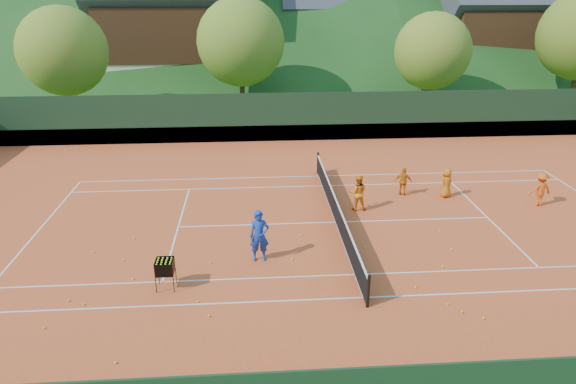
{
  "coord_description": "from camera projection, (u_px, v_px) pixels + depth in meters",
  "views": [
    {
      "loc": [
        -3.32,
        -18.84,
        9.04
      ],
      "look_at": [
        -1.97,
        0.0,
        1.41
      ],
      "focal_mm": 32.0,
      "sensor_mm": 36.0,
      "label": 1
    }
  ],
  "objects": [
    {
      "name": "tennis_ball_9",
      "position": [
        44.0,
        328.0,
        14.49
      ],
      "size": [
        0.07,
        0.07,
        0.07
      ],
      "primitive_type": "sphere",
      "color": "yellow",
      "rests_on": "clay_court"
    },
    {
      "name": "tennis_ball_8",
      "position": [
        364.0,
        247.0,
        18.95
      ],
      "size": [
        0.07,
        0.07,
        0.07
      ],
      "primitive_type": "sphere",
      "color": "yellow",
      "rests_on": "clay_court"
    },
    {
      "name": "tennis_ball_14",
      "position": [
        292.0,
        259.0,
        18.13
      ],
      "size": [
        0.07,
        0.07,
        0.07
      ],
      "primitive_type": "sphere",
      "color": "yellow",
      "rests_on": "clay_court"
    },
    {
      "name": "tennis_ball_5",
      "position": [
        209.0,
        316.0,
        15.02
      ],
      "size": [
        0.07,
        0.07,
        0.07
      ],
      "primitive_type": "sphere",
      "color": "yellow",
      "rests_on": "clay_court"
    },
    {
      "name": "perimeter_fence",
      "position": [
        337.0,
        194.0,
        20.56
      ],
      "size": [
        40.4,
        24.24,
        3.0
      ],
      "color": "black",
      "rests_on": "clay_court"
    },
    {
      "name": "tennis_ball_20",
      "position": [
        544.0,
        372.0,
        12.84
      ],
      "size": [
        0.07,
        0.07,
        0.07
      ],
      "primitive_type": "sphere",
      "color": "yellow",
      "rests_on": "clay_court"
    },
    {
      "name": "tennis_ball_2",
      "position": [
        439.0,
        231.0,
        20.21
      ],
      "size": [
        0.07,
        0.07,
        0.07
      ],
      "primitive_type": "sphere",
      "color": "yellow",
      "rests_on": "clay_court"
    },
    {
      "name": "tree_c",
      "position": [
        432.0,
        51.0,
        37.56
      ],
      "size": [
        5.6,
        5.6,
        7.35
      ],
      "color": "#3D2518",
      "rests_on": "ground"
    },
    {
      "name": "student_b",
      "position": [
        403.0,
        182.0,
        23.5
      ],
      "size": [
        0.84,
        0.58,
        1.33
      ],
      "primitive_type": "imported",
      "rotation": [
        0.0,
        0.0,
        2.77
      ],
      "color": "orange",
      "rests_on": "clay_court"
    },
    {
      "name": "tennis_ball_10",
      "position": [
        198.0,
        302.0,
        15.68
      ],
      "size": [
        0.07,
        0.07,
        0.07
      ],
      "primitive_type": "sphere",
      "color": "yellow",
      "rests_on": "clay_court"
    },
    {
      "name": "chalet_right",
      "position": [
        498.0,
        29.0,
        48.13
      ],
      "size": [
        11.5,
        8.82,
        11.91
      ],
      "color": "beige",
      "rests_on": "ground"
    },
    {
      "name": "tennis_ball_1",
      "position": [
        211.0,
        262.0,
        17.9
      ],
      "size": [
        0.07,
        0.07,
        0.07
      ],
      "primitive_type": "sphere",
      "color": "yellow",
      "rests_on": "clay_court"
    },
    {
      "name": "student_d",
      "position": [
        540.0,
        189.0,
        22.34
      ],
      "size": [
        1.04,
        0.67,
        1.53
      ],
      "primitive_type": "imported",
      "rotation": [
        0.0,
        0.0,
        3.25
      ],
      "color": "#EF5515",
      "rests_on": "clay_court"
    },
    {
      "name": "tennis_ball_13",
      "position": [
        116.0,
        363.0,
        13.14
      ],
      "size": [
        0.07,
        0.07,
        0.07
      ],
      "primitive_type": "sphere",
      "color": "yellow",
      "rests_on": "clay_court"
    },
    {
      "name": "tennis_ball_19",
      "position": [
        93.0,
        252.0,
        18.59
      ],
      "size": [
        0.07,
        0.07,
        0.07
      ],
      "primitive_type": "sphere",
      "color": "yellow",
      "rests_on": "clay_court"
    },
    {
      "name": "tennis_ball_7",
      "position": [
        300.0,
        235.0,
        19.85
      ],
      "size": [
        0.07,
        0.07,
        0.07
      ],
      "primitive_type": "sphere",
      "color": "yellow",
      "rests_on": "clay_court"
    },
    {
      "name": "tree_b",
      "position": [
        241.0,
        42.0,
        37.32
      ],
      "size": [
        6.4,
        6.4,
        8.4
      ],
      "color": "#402919",
      "rests_on": "ground"
    },
    {
      "name": "student_c",
      "position": [
        446.0,
        183.0,
        23.29
      ],
      "size": [
        0.78,
        0.67,
        1.36
      ],
      "primitive_type": "imported",
      "rotation": [
        0.0,
        0.0,
        3.57
      ],
      "color": "orange",
      "rests_on": "clay_court"
    },
    {
      "name": "tennis_ball_21",
      "position": [
        484.0,
        318.0,
        14.91
      ],
      "size": [
        0.07,
        0.07,
        0.07
      ],
      "primitive_type": "sphere",
      "color": "yellow",
      "rests_on": "clay_court"
    },
    {
      "name": "chalet_mid",
      "position": [
        343.0,
        29.0,
        51.0
      ],
      "size": [
        12.65,
        8.82,
        11.45
      ],
      "color": "beige",
      "rests_on": "ground"
    },
    {
      "name": "ball_hopper",
      "position": [
        165.0,
        267.0,
        16.19
      ],
      "size": [
        0.57,
        0.57,
        1.0
      ],
      "color": "black",
      "rests_on": "clay_court"
    },
    {
      "name": "tennis_ball_23",
      "position": [
        84.0,
        304.0,
        15.55
      ],
      "size": [
        0.07,
        0.07,
        0.07
      ],
      "primitive_type": "sphere",
      "color": "yellow",
      "rests_on": "clay_court"
    },
    {
      "name": "tennis_ball_15",
      "position": [
        452.0,
        249.0,
        18.81
      ],
      "size": [
        0.07,
        0.07,
        0.07
      ],
      "primitive_type": "sphere",
      "color": "yellow",
      "rests_on": "clay_court"
    },
    {
      "name": "tennis_ball_11",
      "position": [
        134.0,
        238.0,
        19.63
      ],
      "size": [
        0.07,
        0.07,
        0.07
      ],
      "primitive_type": "sphere",
      "color": "yellow",
      "rests_on": "clay_court"
    },
    {
      "name": "tennis_ball_16",
      "position": [
        133.0,
        279.0,
        16.89
      ],
      "size": [
        0.07,
        0.07,
        0.07
      ],
      "primitive_type": "sphere",
      "color": "yellow",
      "rests_on": "clay_court"
    },
    {
      "name": "tennis_ball_22",
      "position": [
        367.0,
        271.0,
        17.35
      ],
      "size": [
        0.07,
        0.07,
        0.07
      ],
      "primitive_type": "sphere",
      "color": "yellow",
      "rests_on": "clay_court"
    },
    {
      "name": "student_a",
      "position": [
        358.0,
        193.0,
        21.92
      ],
      "size": [
        0.83,
        0.68,
        1.58
      ],
      "primitive_type": "imported",
      "rotation": [
        0.0,
        0.0,
        3.04
      ],
      "color": "orange",
      "rests_on": "clay_court"
    },
    {
      "name": "tennis_net",
      "position": [
        336.0,
        211.0,
        20.84
      ],
      "size": [
        0.1,
        12.07,
        1.1
      ],
      "color": "black",
      "rests_on": "clay_court"
    },
    {
      "name": "ground",
      "position": [
        336.0,
        223.0,
        21.03
      ],
      "size": [
        400.0,
        400.0,
        0.0
      ],
      "primitive_type": "plane",
      "color": "#2F531A",
      "rests_on": "ground"
    },
    {
      "name": "tennis_ball_12",
      "position": [
        443.0,
        266.0,
        17.65
      ],
      "size": [
        0.07,
        0.07,
        0.07
      ],
      "primitive_type": "sphere",
      "color": "yellow",
      "rests_on": "clay_court"
    },
    {
      "name": "tree_a",
      "position": [
        63.0,
        51.0,
        34.79
      ],
      "size": [
        6.0,
        6.0,
        7.88
      ],
      "color": "#42281A",
      "rests_on": "ground"
    },
    {
      "name": "tennis_ball_18",
      "position": [
        416.0,
        287.0,
        16.44
      ],
      "size": [
        0.07,
        0.07,
        0.07
      ],
      "primitive_type": "sphere",
      "color": "yellow",
      "rests_on": "clay_court"
    },
    {
      "name": "court_lines",
      "position": [
        336.0,
        222.0,
        21.02
      ],
      "size": [
        23.83,
        11.03,
        0.0
      ],
      "color": "white",
      "rests_on": "clay_court"
    },
    {
      "name": "clay_court",
      "position": [
        336.0,
        222.0,
        21.03
      ],
      "size": [
        40.0,
        24.0,
        0.02
      ],
      "primitive_type": "cube",
      "color": "#C94A20",
      "rests_on": "ground"
    },
    {
      "name": "tennis_ball_25",
      "position": [
        448.0,
        304.0,
        15.56
      ],
      "size": [
        0.07,
        0.07,
        0.07
      ],
      "primitive_type": "sphere",
      "color": "yellow",
      "rests_on": "clay_court"
    },
    {
      "name": "tennis_ball_17",
      "position": [
        462.0,
        312.0,
        15.2
      ],
      "size": [
        0.07,
        0.07,
        0.07
      ],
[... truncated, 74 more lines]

